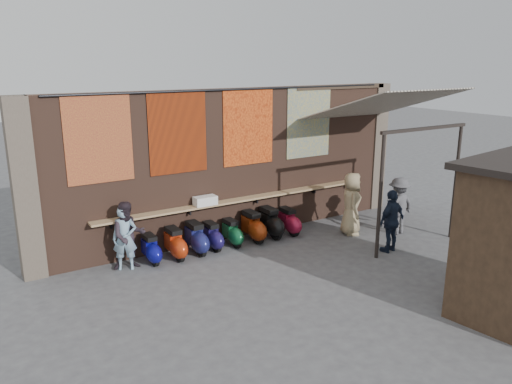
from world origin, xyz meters
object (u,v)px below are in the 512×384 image
scooter_stool_2 (196,238)px  scooter_stool_6 (270,223)px  scooter_stool_3 (212,236)px  diner_right (129,235)px  shelf_box (205,201)px  shopper_navy (391,221)px  scooter_stool_4 (232,233)px  scooter_stool_7 (289,221)px  scooter_stool_5 (253,227)px  scooter_stool_0 (151,249)px  diner_left (125,238)px  scooter_stool_1 (175,244)px  shopper_tan (351,204)px  shopper_grey (399,206)px

scooter_stool_2 → scooter_stool_6: (2.24, 0.02, 0.01)m
scooter_stool_3 → diner_right: 2.21m
scooter_stool_2 → shelf_box: bearing=35.1°
scooter_stool_6 → shopper_navy: size_ratio=0.53×
scooter_stool_2 → shopper_navy: shopper_navy is taller
scooter_stool_4 → scooter_stool_7: (1.77, -0.06, 0.02)m
scooter_stool_7 → diner_right: size_ratio=0.48×
scooter_stool_3 → shopper_navy: (3.76, -2.50, 0.45)m
scooter_stool_5 → scooter_stool_7: (1.14, -0.05, -0.04)m
scooter_stool_5 → scooter_stool_7: scooter_stool_5 is taller
shopper_navy → scooter_stool_2: bearing=-38.1°
diner_right → shopper_navy: size_ratio=1.00×
diner_right → scooter_stool_0: bearing=10.6°
diner_left → scooter_stool_5: bearing=21.5°
scooter_stool_1 → scooter_stool_7: (3.39, -0.01, -0.02)m
scooter_stool_6 → diner_left: bearing=-179.8°
scooter_stool_1 → scooter_stool_3: 1.05m
diner_left → scooter_stool_6: bearing=21.7°
scooter_stool_2 → scooter_stool_3: size_ratio=1.13×
scooter_stool_0 → shopper_tan: shopper_tan is taller
scooter_stool_5 → shopper_grey: shopper_grey is taller
scooter_stool_0 → scooter_stool_7: size_ratio=0.95×
scooter_stool_3 → shopper_grey: (4.95, -1.64, 0.45)m
scooter_stool_1 → scooter_stool_4: 1.62m
diner_right → shopper_grey: size_ratio=1.00×
scooter_stool_1 → scooter_stool_2: 0.58m
scooter_stool_4 → shopper_tan: (3.24, -0.96, 0.53)m
scooter_stool_4 → scooter_stool_0: bearing=-179.8°
diner_left → shopper_navy: (6.01, -2.47, 0.05)m
shelf_box → shopper_navy: size_ratio=0.36×
shelf_box → scooter_stool_7: (2.38, -0.35, -0.87)m
scooter_stool_5 → shopper_grey: size_ratio=0.53×
scooter_stool_2 → scooter_stool_0: bearing=179.4°
scooter_stool_4 → diner_right: diner_right is taller
shopper_tan → scooter_stool_2: bearing=109.6°
diner_right → scooter_stool_1: bearing=7.5°
scooter_stool_0 → shopper_grey: (6.60, -1.62, 0.46)m
diner_right → scooter_stool_5: bearing=9.3°
scooter_stool_5 → diner_right: 3.38m
scooter_stool_1 → scooter_stool_5: size_ratio=0.95×
scooter_stool_3 → scooter_stool_5: scooter_stool_5 is taller
shopper_grey → shopper_tan: shopper_tan is taller
shelf_box → scooter_stool_0: 1.86m
scooter_stool_0 → diner_right: diner_right is taller
scooter_stool_5 → scooter_stool_6: size_ratio=0.99×
diner_left → diner_right: (0.09, 0.00, 0.05)m
shopper_tan → shopper_navy: bearing=-150.1°
shopper_tan → scooter_stool_4: bearing=105.5°
scooter_stool_5 → shopper_tan: size_ratio=0.49×
diner_right → shopper_tan: 6.05m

